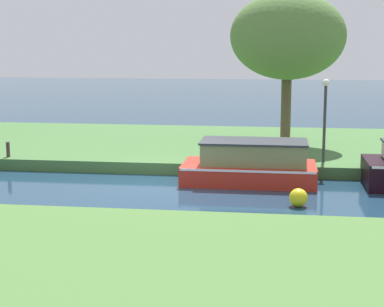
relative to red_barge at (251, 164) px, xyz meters
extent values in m
plane|color=navy|center=(-2.73, -1.20, -0.59)|extent=(120.00, 120.00, 0.00)
cube|color=#46713A|center=(-2.73, 5.80, -0.39)|extent=(72.00, 10.00, 0.40)
cube|color=#4B7637|center=(-2.73, -10.20, -0.39)|extent=(72.00, 10.00, 0.40)
cube|color=#B2281A|center=(-0.06, 0.00, -0.28)|extent=(4.22, 2.15, 0.62)
cube|color=white|center=(-0.06, 0.00, -0.01)|extent=(4.13, 2.18, 0.07)
cube|color=olive|center=(0.09, 0.00, 0.37)|extent=(3.26, 1.63, 0.68)
cube|color=#292C32|center=(0.09, 0.00, 0.74)|extent=(3.36, 1.72, 0.06)
cylinder|color=brown|center=(1.12, 6.15, 1.47)|extent=(0.41, 0.41, 3.34)
ellipsoid|color=#5B7F3F|center=(1.12, 5.70, 4.09)|extent=(4.54, 3.25, 3.44)
cylinder|color=#333338|center=(2.39, 1.85, 1.10)|extent=(0.10, 0.10, 2.58)
sphere|color=white|center=(2.39, 1.85, 2.51)|extent=(0.24, 0.24, 0.24)
cylinder|color=#49312F|center=(-8.68, 1.25, 0.08)|extent=(0.13, 0.13, 0.54)
sphere|color=yellow|center=(1.43, -2.88, -0.34)|extent=(0.51, 0.51, 0.51)
camera|label=1|loc=(0.88, -20.04, 3.82)|focal=59.79mm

